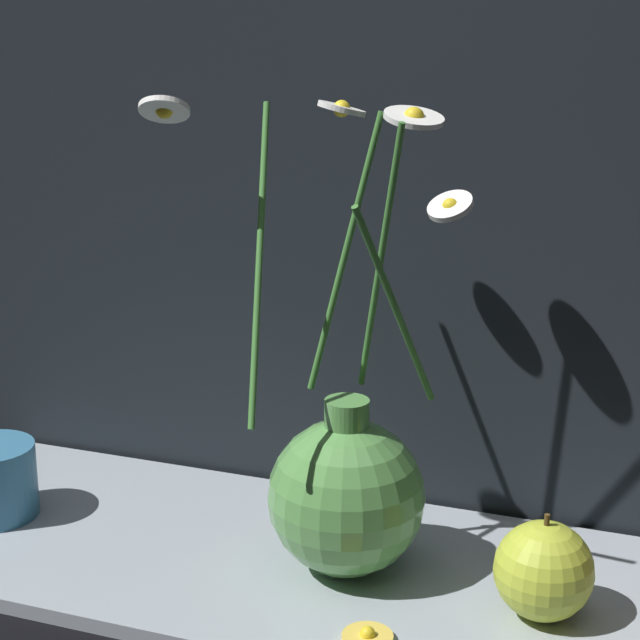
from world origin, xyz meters
TOP-DOWN VIEW (x-y plane):
  - ground_plane at (0.00, 0.00)m, footprint 6.00×6.00m
  - shelf at (0.00, 0.00)m, footprint 0.72×0.26m
  - vase_with_flowers at (0.03, 0.00)m, footprint 0.25×0.16m
  - orange_fruit at (0.18, -0.02)m, footprint 0.07×0.07m

SIDE VIEW (x-z plane):
  - ground_plane at x=0.00m, z-range 0.00..0.00m
  - shelf at x=0.00m, z-range 0.00..0.01m
  - orange_fruit at x=0.18m, z-range 0.01..0.09m
  - vase_with_flowers at x=0.03m, z-range -0.10..0.26m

